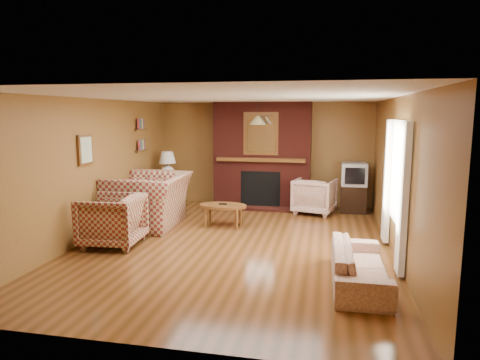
% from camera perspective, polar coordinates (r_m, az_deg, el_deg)
% --- Properties ---
extents(floor, '(6.50, 6.50, 0.00)m').
position_cam_1_polar(floor, '(7.18, -0.68, -8.51)').
color(floor, '#4D2D10').
rests_on(floor, ground).
extents(ceiling, '(6.50, 6.50, 0.00)m').
position_cam_1_polar(ceiling, '(6.86, -0.72, 10.99)').
color(ceiling, silver).
rests_on(ceiling, wall_back).
extents(wall_back, '(6.50, 0.00, 6.50)m').
position_cam_1_polar(wall_back, '(10.10, 3.20, 3.49)').
color(wall_back, brown).
rests_on(wall_back, floor).
extents(wall_front, '(6.50, 0.00, 6.50)m').
position_cam_1_polar(wall_front, '(3.86, -10.98, -5.51)').
color(wall_front, brown).
rests_on(wall_front, floor).
extents(wall_left, '(0.00, 6.50, 6.50)m').
position_cam_1_polar(wall_left, '(7.83, -18.88, 1.46)').
color(wall_left, brown).
rests_on(wall_left, floor).
extents(wall_right, '(0.00, 6.50, 6.50)m').
position_cam_1_polar(wall_right, '(6.85, 20.22, 0.38)').
color(wall_right, brown).
rests_on(wall_right, floor).
extents(fireplace, '(2.20, 0.82, 2.40)m').
position_cam_1_polar(fireplace, '(9.84, 2.98, 3.24)').
color(fireplace, '#491510').
rests_on(fireplace, floor).
extents(window_right, '(0.10, 1.85, 2.00)m').
position_cam_1_polar(window_right, '(6.65, 20.03, -0.48)').
color(window_right, beige).
rests_on(window_right, wall_right).
extents(bookshelf, '(0.09, 0.55, 0.71)m').
position_cam_1_polar(bookshelf, '(9.45, -12.90, 5.74)').
color(bookshelf, brown).
rests_on(bookshelf, wall_left).
extents(botanical_print, '(0.05, 0.40, 0.50)m').
position_cam_1_polar(botanical_print, '(7.52, -19.94, 3.80)').
color(botanical_print, brown).
rests_on(botanical_print, wall_left).
extents(pendant_light, '(0.36, 0.36, 0.48)m').
position_cam_1_polar(pendant_light, '(9.11, 2.38, 7.95)').
color(pendant_light, black).
rests_on(pendant_light, ceiling).
extents(plaid_loveseat, '(1.41, 1.60, 1.00)m').
position_cam_1_polar(plaid_loveseat, '(8.37, -11.98, -2.67)').
color(plaid_loveseat, maroon).
rests_on(plaid_loveseat, floor).
extents(plaid_armchair, '(0.98, 0.96, 0.84)m').
position_cam_1_polar(plaid_armchair, '(7.30, -16.71, -5.18)').
color(plaid_armchair, maroon).
rests_on(plaid_armchair, floor).
extents(floral_sofa, '(0.68, 1.70, 0.49)m').
position_cam_1_polar(floral_sofa, '(5.72, 15.64, -10.86)').
color(floral_sofa, beige).
rests_on(floral_sofa, floor).
extents(floral_armchair, '(1.00, 1.02, 0.77)m').
position_cam_1_polar(floral_armchair, '(9.37, 9.93, -2.10)').
color(floral_armchair, beige).
rests_on(floral_armchair, floor).
extents(coffee_table, '(0.91, 0.56, 0.45)m').
position_cam_1_polar(coffee_table, '(8.19, -2.28, -3.64)').
color(coffee_table, brown).
rests_on(coffee_table, floor).
extents(side_table, '(0.54, 0.54, 0.67)m').
position_cam_1_polar(side_table, '(9.98, -9.54, -1.71)').
color(side_table, brown).
rests_on(side_table, floor).
extents(table_lamp, '(0.38, 0.38, 0.63)m').
position_cam_1_polar(table_lamp, '(9.88, -9.65, 2.17)').
color(table_lamp, white).
rests_on(table_lamp, side_table).
extents(tv_stand, '(0.55, 0.50, 0.59)m').
position_cam_1_polar(tv_stand, '(9.70, 14.85, -2.42)').
color(tv_stand, black).
rests_on(tv_stand, floor).
extents(crt_tv, '(0.54, 0.54, 0.49)m').
position_cam_1_polar(crt_tv, '(9.60, 14.98, 0.75)').
color(crt_tv, '#ACAFB4').
rests_on(crt_tv, tv_stand).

